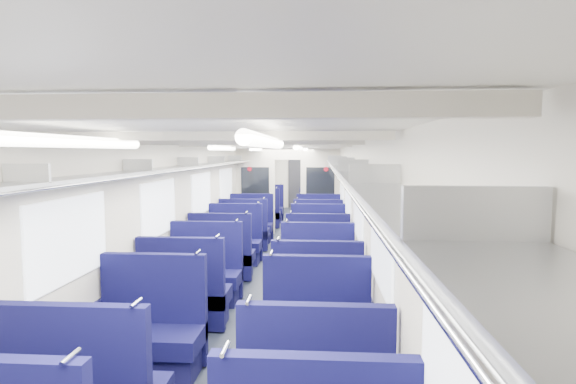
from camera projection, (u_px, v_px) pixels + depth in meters
name	position (u px, v px, depth m)	size (l,w,h in m)	color
floor	(277.00, 261.00, 9.30)	(2.80, 18.00, 0.01)	black
ceiling	(277.00, 145.00, 9.10)	(2.80, 18.00, 0.01)	silver
wall_left	(208.00, 203.00, 9.29)	(0.02, 18.00, 2.35)	beige
dado_left	(210.00, 243.00, 9.37)	(0.03, 17.90, 0.70)	#101035
wall_right	(347.00, 204.00, 9.10)	(0.02, 18.00, 2.35)	beige
dado_right	(346.00, 245.00, 9.18)	(0.03, 17.90, 0.70)	#101035
wall_far	(298.00, 178.00, 18.14)	(2.80, 0.02, 2.35)	beige
luggage_rack_left	(217.00, 163.00, 9.21)	(0.36, 17.40, 0.18)	#B2B5BA
luggage_rack_right	(338.00, 164.00, 9.05)	(0.36, 17.40, 0.18)	#B2B5BA
windows	(275.00, 193.00, 8.72)	(2.78, 15.60, 0.75)	white
ceiling_fittings	(275.00, 148.00, 8.84)	(2.70, 16.06, 0.11)	beige
end_door	(298.00, 183.00, 18.10)	(0.75, 0.06, 2.00)	black
bulkhead	(288.00, 188.00, 12.31)	(2.80, 0.10, 2.35)	beige
seat_6	(150.00, 336.00, 4.57)	(1.08, 0.60, 1.20)	#0D0D40
seat_7	(316.00, 339.00, 4.49)	(1.08, 0.60, 1.20)	#0D0D40
seat_8	(185.00, 298.00, 5.76)	(1.08, 0.60, 1.20)	#0D0D40
seat_9	(317.00, 304.00, 5.54)	(1.08, 0.60, 1.20)	#0D0D40
seat_10	(205.00, 277.00, 6.75)	(1.08, 0.60, 1.20)	#0D0D40
seat_11	(317.00, 279.00, 6.64)	(1.08, 0.60, 1.20)	#0D0D40
seat_12	(222.00, 258.00, 7.95)	(1.08, 0.60, 1.20)	#0D0D40
seat_13	(318.00, 258.00, 7.90)	(1.08, 0.60, 1.20)	#0D0D40
seat_14	(235.00, 244.00, 9.11)	(1.08, 0.60, 1.20)	#0D0D40
seat_15	(318.00, 245.00, 9.06)	(1.08, 0.60, 1.20)	#0D0D40
seat_16	(244.00, 234.00, 10.31)	(1.08, 0.60, 1.20)	#0D0D40
seat_17	(318.00, 234.00, 10.21)	(1.08, 0.60, 1.20)	#0D0D40
seat_18	(251.00, 227.00, 11.29)	(1.08, 0.60, 1.20)	#0D0D40
seat_19	(318.00, 227.00, 11.20)	(1.08, 0.60, 1.20)	#0D0D40
seat_20	(262.00, 215.00, 13.36)	(1.08, 0.60, 1.20)	#0D0D40
seat_21	(318.00, 216.00, 13.20)	(1.08, 0.60, 1.20)	#0D0D40
seat_22	(266.00, 210.00, 14.54)	(1.08, 0.60, 1.20)	#0D0D40
seat_23	(319.00, 210.00, 14.57)	(1.08, 0.60, 1.20)	#0D0D40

